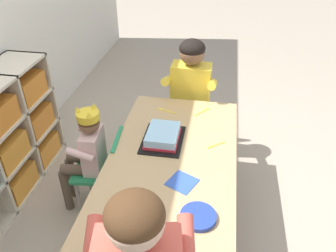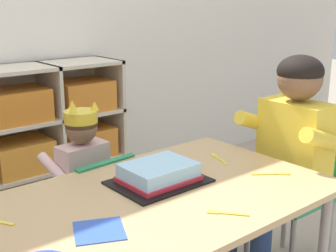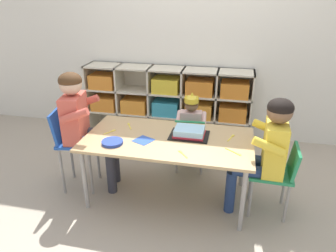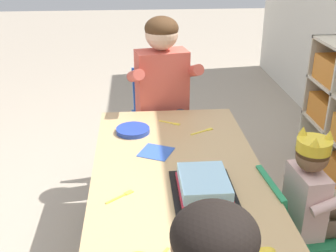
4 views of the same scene
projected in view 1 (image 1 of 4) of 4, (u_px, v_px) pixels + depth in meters
ground at (171, 224)px, 2.28m from camera, size 16.00×16.00×0.00m
activity_table at (172, 164)px, 1.99m from camera, size 1.40×0.74×0.58m
classroom_chair_blue at (105, 167)px, 2.25m from camera, size 0.33×0.34×0.59m
child_with_crown at (87, 148)px, 2.18m from camera, size 0.31×0.31×0.80m
classroom_chair_guest_side at (190, 109)px, 2.80m from camera, size 0.36×0.32×0.61m
guest_at_table_side at (190, 91)px, 2.59m from camera, size 0.44×0.41×0.99m
birthday_cake_on_tray at (163, 136)px, 2.09m from camera, size 0.33×0.25×0.07m
paper_plate_stack at (198, 217)px, 1.59m from camera, size 0.17×0.17×0.02m
paper_napkin_square at (182, 182)px, 1.79m from camera, size 0.19×0.19×0.00m
fork_near_child_seat at (215, 145)px, 2.06m from camera, size 0.09×0.11×0.00m
fork_scattered_mid_table at (166, 111)px, 2.40m from camera, size 0.06×0.14×0.00m
fork_near_cake_tray at (125, 205)px, 1.66m from camera, size 0.08×0.13×0.00m
fork_by_napkin at (151, 229)px, 1.54m from camera, size 0.07×0.11×0.00m
fork_beside_plate_stack at (202, 112)px, 2.39m from camera, size 0.13×0.10×0.00m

